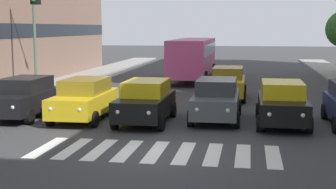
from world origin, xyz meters
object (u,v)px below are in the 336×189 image
(car_3, at_px, (146,101))
(bus_behind_traffic, at_px, (193,55))
(car_1, at_px, (282,103))
(car_row2_0, at_px, (228,83))
(car_4, at_px, (84,99))
(car_2, at_px, (216,99))
(street_lamp_right, at_px, (42,14))
(car_5, at_px, (25,97))

(car_3, bearing_deg, bus_behind_traffic, -90.00)
(car_1, distance_m, bus_behind_traffic, 17.29)
(car_3, bearing_deg, car_row2_0, -111.85)
(car_4, bearing_deg, car_2, -172.21)
(car_row2_0, relative_size, street_lamp_right, 0.61)
(street_lamp_right, bearing_deg, car_3, 136.64)
(car_5, relative_size, street_lamp_right, 0.61)
(car_2, height_order, car_5, same)
(car_4, xyz_separation_m, bus_behind_traffic, (-2.68, -16.54, 0.97))
(car_1, bearing_deg, car_2, -12.72)
(car_1, relative_size, car_3, 1.00)
(bus_behind_traffic, bearing_deg, car_5, 71.78)
(car_2, height_order, street_lamp_right, street_lamp_right)
(car_4, bearing_deg, car_3, 175.06)
(car_4, bearing_deg, car_5, -2.37)
(car_5, xyz_separation_m, bus_behind_traffic, (-5.41, -16.43, 0.97))
(car_2, bearing_deg, car_4, 7.79)
(car_row2_0, distance_m, street_lamp_right, 10.97)
(car_4, bearing_deg, car_row2_0, -128.28)
(car_5, bearing_deg, street_lamp_right, -73.57)
(car_2, distance_m, bus_behind_traffic, 16.07)
(car_1, xyz_separation_m, bus_behind_traffic, (5.43, -16.39, 0.97))
(car_row2_0, xyz_separation_m, street_lamp_right, (10.31, 0.44, 3.72))
(bus_behind_traffic, xyz_separation_m, street_lamp_right, (7.35, 9.83, 2.74))
(car_1, relative_size, street_lamp_right, 0.61)
(car_row2_0, bearing_deg, car_5, 40.08)
(car_3, distance_m, car_row2_0, 7.96)
(car_4, distance_m, car_row2_0, 9.11)
(car_5, bearing_deg, bus_behind_traffic, -108.22)
(car_2, relative_size, car_3, 1.00)
(car_1, xyz_separation_m, car_5, (10.84, 0.04, 0.00))
(car_3, distance_m, car_4, 2.69)
(car_5, xyz_separation_m, street_lamp_right, (1.95, -6.60, 3.72))
(car_row2_0, bearing_deg, car_2, 88.47)
(car_5, height_order, car_row2_0, same)
(car_2, relative_size, bus_behind_traffic, 0.42)
(car_row2_0, height_order, street_lamp_right, street_lamp_right)
(car_5, bearing_deg, car_1, -179.79)
(car_4, bearing_deg, bus_behind_traffic, -99.21)
(car_1, relative_size, car_row2_0, 1.00)
(car_4, height_order, bus_behind_traffic, bus_behind_traffic)
(bus_behind_traffic, bearing_deg, car_2, 100.02)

